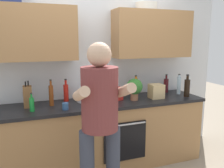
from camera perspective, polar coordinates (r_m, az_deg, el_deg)
name	(u,v)px	position (r m, az deg, el deg)	size (l,w,h in m)	color
ground_plane	(101,166)	(3.44, -2.68, -19.03)	(12.00, 12.00, 0.00)	gray
back_wall_unit	(94,55)	(3.25, -4.45, 6.99)	(4.00, 0.38, 2.50)	silver
counter	(101,135)	(3.23, -2.73, -12.08)	(2.84, 0.67, 0.90)	#A37547
person_standing	(100,117)	(2.21, -2.90, -7.97)	(0.49, 0.45, 1.68)	#383D4C
bottle_soda	(32,104)	(2.83, -18.75, -4.62)	(0.05, 0.05, 0.21)	#198C33
bottle_soy	(187,87)	(3.52, 17.62, -0.79)	(0.08, 0.08, 0.32)	black
bottle_juice	(136,87)	(3.41, 5.74, -0.66)	(0.06, 0.06, 0.30)	orange
bottle_vinegar	(51,95)	(2.99, -14.44, -2.54)	(0.05, 0.05, 0.33)	brown
bottle_wine	(166,85)	(3.72, 12.89, -0.27)	(0.07, 0.07, 0.28)	#471419
bottle_hotsauce	(66,92)	(3.17, -11.02, -1.95)	(0.06, 0.06, 0.30)	red
bottle_water	(179,85)	(3.65, 15.80, -0.27)	(0.06, 0.06, 0.30)	silver
cup_tea	(65,106)	(2.80, -11.17, -5.28)	(0.07, 0.07, 0.08)	#33598C
mixing_bowl	(85,98)	(3.12, -6.42, -3.37)	(0.23, 0.23, 0.10)	silver
knife_block	(28,96)	(3.02, -19.64, -2.85)	(0.10, 0.14, 0.32)	brown
potted_herb	(134,88)	(3.17, 5.44, -0.85)	(0.22, 0.22, 0.29)	#9E6647
grocery_bag_crisps	(114,94)	(3.18, 0.55, -2.35)	(0.19, 0.15, 0.17)	red
grocery_bag_bread	(156,91)	(3.33, 10.59, -1.71)	(0.18, 0.17, 0.20)	tan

